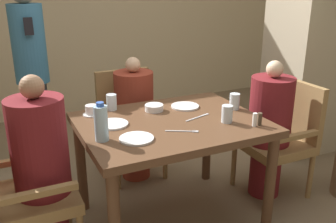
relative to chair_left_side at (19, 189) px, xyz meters
The scene contains 24 objects.
ground_plane 1.08m from the chair_left_side, ahead, with size 16.00×16.00×0.00m, color #7A664C.
wall_back 2.94m from the chair_left_side, 69.83° to the left, with size 8.00×0.06×2.80m.
pillar_stone 2.87m from the chair_left_side, 12.43° to the left, with size 0.57×0.57×2.70m.
dining_table 0.98m from the chair_left_side, ahead, with size 1.18×0.92×0.75m.
chair_left_side is the anchor object (origin of this frame).
diner_in_left_chair 0.17m from the chair_left_side, ahead, with size 0.32×0.32×1.15m.
chair_far_side 1.28m from the chair_left_side, 40.89° to the left, with size 0.48×0.49×0.89m.
diner_in_far_chair 1.19m from the chair_left_side, 35.90° to the left, with size 0.32×0.32×1.05m.
chair_right_side 1.93m from the chair_left_side, ahead, with size 0.49×0.48×0.89m.
diner_in_right_chair 1.80m from the chair_left_side, ahead, with size 0.32×0.32×1.08m.
standing_host 1.40m from the chair_left_side, 78.80° to the left, with size 0.28×0.32×1.66m.
plate_main_left 1.23m from the chair_left_side, 10.06° to the left, with size 0.20×0.20×0.01m.
plate_main_right 0.73m from the chair_left_side, 16.01° to the right, with size 0.20×0.20×0.01m.
plate_dessert_center 0.66m from the chair_left_side, ahead, with size 0.20×0.20×0.01m.
teacup_with_saucer 0.69m from the chair_left_side, 32.31° to the left, with size 0.12×0.12×0.07m.
bowl_small 1.01m from the chair_left_side, 13.73° to the left, with size 0.13×0.13×0.04m.
water_bottle 0.61m from the chair_left_side, 13.39° to the right, with size 0.08×0.08×0.23m.
glass_tall_near 0.84m from the chair_left_side, 28.98° to the left, with size 0.07×0.07×0.11m.
glass_tall_mid 1.33m from the chair_left_side, ahead, with size 0.07×0.07×0.11m.
glass_tall_far 1.51m from the chair_left_side, ahead, with size 0.07×0.07×0.11m.
salt_shaker 1.46m from the chair_left_side, 12.51° to the right, with size 0.03×0.03×0.09m.
pepper_shaker 1.50m from the chair_left_side, 12.18° to the right, with size 0.03×0.03×0.08m.
fork_beside_plate 1.02m from the chair_left_side, 11.88° to the right, with size 0.19×0.11×0.00m.
knife_beside_plate 1.19m from the chair_left_side, ahead, with size 0.21×0.08×0.00m.
Camera 1 is at (-0.99, -2.06, 1.62)m, focal length 40.00 mm.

